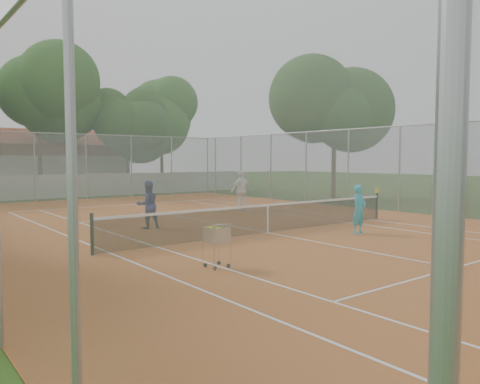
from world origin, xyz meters
TOP-DOWN VIEW (x-y plane):
  - ground at (0.00, 0.00)m, footprint 120.00×120.00m
  - court_pad at (0.00, 0.00)m, footprint 18.00×34.00m
  - court_lines at (0.00, 0.00)m, footprint 10.98×23.78m
  - tennis_net at (0.00, 0.00)m, footprint 11.88×0.10m
  - perimeter_fence at (0.00, 0.00)m, footprint 18.00×34.00m
  - boundary_wall at (0.00, 19.00)m, footprint 26.00×0.30m
  - clubhouse at (-2.00, 29.00)m, footprint 16.40×9.00m
  - tropical_trees at (0.00, 22.00)m, footprint 29.00×19.00m
  - player_near at (2.27, -1.96)m, footprint 0.61×0.43m
  - player_far_left at (-2.70, 3.32)m, footprint 0.87×0.71m
  - player_far_right at (3.48, 5.87)m, footprint 1.17×0.59m
  - ball_hopper at (-4.23, -3.10)m, footprint 0.60×0.60m

SIDE VIEW (x-z plane):
  - ground at x=0.00m, z-range 0.00..0.00m
  - court_pad at x=0.00m, z-range 0.00..0.02m
  - court_lines at x=0.00m, z-range 0.02..0.03m
  - tennis_net at x=0.00m, z-range 0.02..1.00m
  - ball_hopper at x=-4.23m, z-range 0.02..1.04m
  - boundary_wall at x=0.00m, z-range 0.00..1.50m
  - player_near at x=2.27m, z-range 0.02..1.63m
  - player_far_left at x=-2.70m, z-range 0.02..1.70m
  - player_far_right at x=3.48m, z-range 0.02..1.93m
  - perimeter_fence at x=0.00m, z-range 0.00..4.00m
  - clubhouse at x=-2.00m, z-range 0.00..4.40m
  - tropical_trees at x=0.00m, z-range 0.00..10.00m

